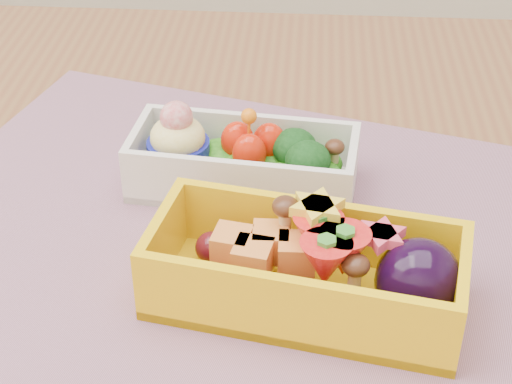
# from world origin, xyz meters

# --- Properties ---
(table) EXTENTS (1.20, 0.80, 0.75)m
(table) POSITION_xyz_m (0.00, 0.00, 0.65)
(table) COLOR brown
(table) RESTS_ON ground
(placemat) EXTENTS (0.57, 0.49, 0.00)m
(placemat) POSITION_xyz_m (-0.05, -0.00, 0.75)
(placemat) COLOR gray
(placemat) RESTS_ON table
(bento_white) EXTENTS (0.17, 0.09, 0.07)m
(bento_white) POSITION_xyz_m (-0.06, 0.06, 0.78)
(bento_white) COLOR silver
(bento_white) RESTS_ON placemat
(bento_yellow) EXTENTS (0.20, 0.12, 0.06)m
(bento_yellow) POSITION_xyz_m (-0.00, -0.06, 0.78)
(bento_yellow) COLOR yellow
(bento_yellow) RESTS_ON placemat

